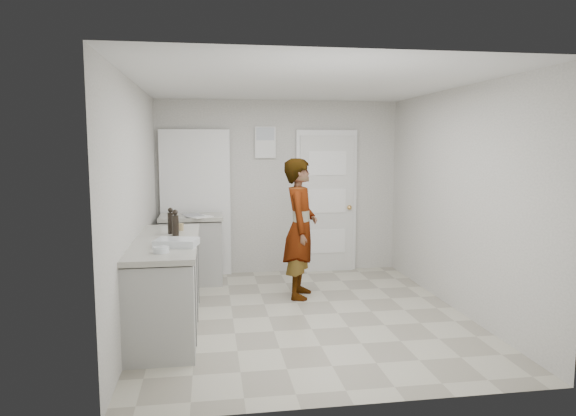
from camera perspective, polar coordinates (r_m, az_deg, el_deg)
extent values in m
plane|color=gray|center=(5.78, 1.75, -11.79)|extent=(4.00, 4.00, 0.00)
plane|color=#AAA9A1|center=(7.47, -1.01, 2.31)|extent=(3.50, 0.00, 3.50)
plane|color=#AAA9A1|center=(3.58, 7.68, -2.92)|extent=(3.50, 0.00, 3.50)
plane|color=#AAA9A1|center=(5.47, -16.55, 0.28)|extent=(0.00, 4.00, 4.00)
plane|color=#AAA9A1|center=(6.07, 18.25, 0.87)|extent=(0.00, 4.00, 4.00)
plane|color=silver|center=(5.51, 1.85, 13.65)|extent=(4.00, 4.00, 0.00)
cube|color=silver|center=(7.55, 4.33, 0.44)|extent=(0.80, 0.05, 2.00)
cube|color=white|center=(7.58, 4.28, 0.69)|extent=(0.90, 0.04, 2.10)
sphere|color=tan|center=(7.59, 6.84, 0.06)|extent=(0.07, 0.07, 0.07)
cube|color=white|center=(7.39, -2.54, 7.30)|extent=(0.30, 0.02, 0.45)
cube|color=black|center=(7.40, -10.22, 0.36)|extent=(0.90, 0.05, 2.04)
cube|color=white|center=(7.37, -10.23, 0.41)|extent=(0.98, 0.02, 2.10)
cube|color=#AEAFAA|center=(5.39, -13.34, -8.59)|extent=(0.60, 1.90, 0.86)
cube|color=black|center=(5.51, -13.22, -12.50)|extent=(0.56, 1.86, 0.08)
cube|color=#B1B0A3|center=(5.29, -13.48, -3.68)|extent=(0.64, 1.96, 0.05)
cube|color=#AEAFAA|center=(7.08, -10.61, -4.78)|extent=(0.80, 0.55, 0.86)
cube|color=black|center=(7.17, -10.54, -7.84)|extent=(0.75, 0.54, 0.08)
cube|color=#B1B0A3|center=(7.00, -10.69, -1.02)|extent=(0.84, 0.61, 0.05)
imported|color=silver|center=(6.26, 1.39, -2.28)|extent=(0.56, 0.71, 1.70)
cube|color=olive|center=(6.15, -12.64, -1.18)|extent=(0.10, 0.04, 0.16)
cylinder|color=#A08A5B|center=(5.78, -11.78, -2.08)|extent=(0.05, 0.05, 0.08)
cylinder|color=black|center=(5.46, -12.40, -1.90)|extent=(0.07, 0.07, 0.22)
sphere|color=black|center=(5.44, -12.44, -0.47)|extent=(0.06, 0.06, 0.06)
cylinder|color=black|center=(5.59, -12.91, -1.64)|extent=(0.06, 0.06, 0.23)
sphere|color=black|center=(5.57, -12.95, -0.22)|extent=(0.05, 0.05, 0.05)
cube|color=silver|center=(4.91, -12.28, -3.76)|extent=(0.43, 0.35, 0.07)
cube|color=white|center=(4.91, -12.28, -3.86)|extent=(0.37, 0.29, 0.05)
cylinder|color=silver|center=(4.64, -13.95, -4.53)|extent=(0.14, 0.14, 0.05)
sphere|color=white|center=(4.63, -14.21, -4.56)|extent=(0.05, 0.05, 0.05)
sphere|color=white|center=(4.65, -13.69, -4.50)|extent=(0.05, 0.05, 0.05)
cube|color=white|center=(6.86, -10.05, -0.91)|extent=(0.42, 0.44, 0.01)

